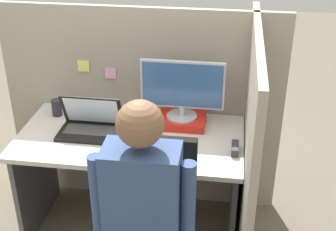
{
  "coord_description": "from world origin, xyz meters",
  "views": [
    {
      "loc": [
        0.58,
        -2.02,
        2.14
      ],
      "look_at": [
        0.26,
        0.18,
        0.97
      ],
      "focal_mm": 50.0,
      "sensor_mm": 36.0,
      "label": 1
    }
  ],
  "objects": [
    {
      "name": "stapler",
      "position": [
        0.63,
        0.26,
        0.74
      ],
      "size": [
        0.04,
        0.12,
        0.04
      ],
      "color": "#2D2D33",
      "rests_on": "desk"
    },
    {
      "name": "cubicle_panel_back",
      "position": [
        -0.0,
        0.73,
        0.7
      ],
      "size": [
        1.86,
        0.05,
        1.4
      ],
      "color": "gray",
      "rests_on": "ground"
    },
    {
      "name": "cubicle_panel_right",
      "position": [
        0.7,
        0.28,
        0.7
      ],
      "size": [
        0.04,
        1.35,
        1.4
      ],
      "color": "gray",
      "rests_on": "ground"
    },
    {
      "name": "mouse",
      "position": [
        0.02,
        0.25,
        0.73
      ],
      "size": [
        0.07,
        0.04,
        0.03
      ],
      "color": "silver",
      "rests_on": "desk"
    },
    {
      "name": "desk",
      "position": [
        0.0,
        0.35,
        0.54
      ],
      "size": [
        1.36,
        0.71,
        0.72
      ],
      "color": "beige",
      "rests_on": "ground"
    },
    {
      "name": "paper_box",
      "position": [
        0.29,
        0.54,
        0.74
      ],
      "size": [
        0.29,
        0.23,
        0.05
      ],
      "color": "red",
      "rests_on": "desk"
    },
    {
      "name": "pen_cup",
      "position": [
        -0.53,
        0.55,
        0.77
      ],
      "size": [
        0.06,
        0.06,
        0.11
      ],
      "color": "#28282D",
      "rests_on": "desk"
    },
    {
      "name": "person",
      "position": [
        0.22,
        -0.43,
        0.76
      ],
      "size": [
        0.48,
        0.43,
        1.32
      ],
      "color": "black",
      "rests_on": "ground"
    },
    {
      "name": "laptop",
      "position": [
        -0.24,
        0.36,
        0.76
      ],
      "size": [
        0.38,
        0.23,
        0.23
      ],
      "color": "black",
      "rests_on": "desk"
    },
    {
      "name": "carrot_toy",
      "position": [
        0.2,
        0.13,
        0.74
      ],
      "size": [
        0.05,
        0.12,
        0.05
      ],
      "color": "orange",
      "rests_on": "desk"
    },
    {
      "name": "monitor",
      "position": [
        0.29,
        0.54,
        0.96
      ],
      "size": [
        0.51,
        0.19,
        0.37
      ],
      "color": "#B2B2B7",
      "rests_on": "paper_box"
    }
  ]
}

